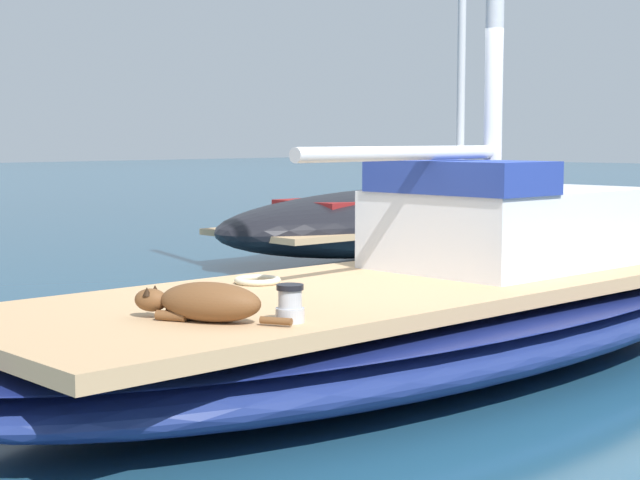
{
  "coord_description": "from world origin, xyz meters",
  "views": [
    {
      "loc": [
        4.4,
        -5.79,
        1.66
      ],
      "look_at": [
        0.0,
        -1.0,
        1.01
      ],
      "focal_mm": 56.92,
      "sensor_mm": 36.0,
      "label": 1
    }
  ],
  "objects_px": {
    "dog_brown": "(204,302)",
    "sailboat_main": "(413,323)",
    "moored_boat_port_side": "(425,217)",
    "deck_winch": "(290,305)",
    "coiled_rope": "(258,280)"
  },
  "relations": [
    {
      "from": "dog_brown",
      "to": "sailboat_main",
      "type": "bearing_deg",
      "value": 95.54
    },
    {
      "from": "dog_brown",
      "to": "moored_boat_port_side",
      "type": "height_order",
      "value": "moored_boat_port_side"
    },
    {
      "from": "deck_winch",
      "to": "moored_boat_port_side",
      "type": "relative_size",
      "value": 0.03
    },
    {
      "from": "sailboat_main",
      "to": "deck_winch",
      "type": "height_order",
      "value": "deck_winch"
    },
    {
      "from": "sailboat_main",
      "to": "dog_brown",
      "type": "xyz_separation_m",
      "value": [
        0.21,
        -2.17,
        0.43
      ]
    },
    {
      "from": "deck_winch",
      "to": "coiled_rope",
      "type": "relative_size",
      "value": 0.65
    },
    {
      "from": "sailboat_main",
      "to": "deck_winch",
      "type": "distance_m",
      "value": 2.0
    },
    {
      "from": "dog_brown",
      "to": "moored_boat_port_side",
      "type": "distance_m",
      "value": 9.48
    },
    {
      "from": "moored_boat_port_side",
      "to": "deck_winch",
      "type": "bearing_deg",
      "value": -57.84
    },
    {
      "from": "dog_brown",
      "to": "coiled_rope",
      "type": "distance_m",
      "value": 1.49
    },
    {
      "from": "moored_boat_port_side",
      "to": "coiled_rope",
      "type": "bearing_deg",
      "value": -61.69
    },
    {
      "from": "dog_brown",
      "to": "coiled_rope",
      "type": "height_order",
      "value": "dog_brown"
    },
    {
      "from": "coiled_rope",
      "to": "moored_boat_port_side",
      "type": "distance_m",
      "value": 8.0
    },
    {
      "from": "dog_brown",
      "to": "moored_boat_port_side",
      "type": "bearing_deg",
      "value": 119.33
    },
    {
      "from": "coiled_rope",
      "to": "moored_boat_port_side",
      "type": "xyz_separation_m",
      "value": [
        -3.8,
        7.04,
        -0.16
      ]
    }
  ]
}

